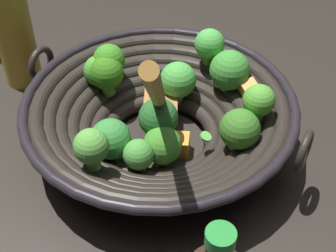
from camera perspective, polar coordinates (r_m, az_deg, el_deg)
The scene contains 3 objects.
ground_plane at distance 0.72m, azimuth -0.94°, elevation -2.27°, with size 4.00×4.00×0.00m, color #28231E.
wok at distance 0.68m, azimuth -0.92°, elevation 1.35°, with size 0.41×0.38×0.28m.
cooking_oil_bottle at distance 0.83m, azimuth -17.53°, elevation 10.27°, with size 0.06×0.06×0.22m.
Camera 1 is at (-0.35, 0.38, 0.51)m, focal length 52.17 mm.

